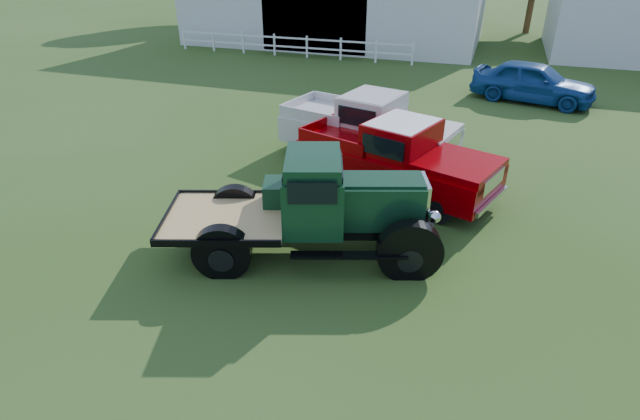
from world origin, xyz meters
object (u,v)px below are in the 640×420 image
(red_pickup, at_px, (396,156))
(white_pickup, at_px, (368,128))
(misc_car_blue, at_px, (533,82))
(vintage_flatbed, at_px, (308,206))

(red_pickup, height_order, white_pickup, white_pickup)
(white_pickup, relative_size, misc_car_blue, 1.13)
(white_pickup, bearing_deg, vintage_flatbed, -74.90)
(vintage_flatbed, height_order, misc_car_blue, vintage_flatbed)
(vintage_flatbed, height_order, white_pickup, vintage_flatbed)
(red_pickup, bearing_deg, white_pickup, 143.07)
(vintage_flatbed, xyz_separation_m, misc_car_blue, (4.86, 13.68, -0.30))
(red_pickup, bearing_deg, misc_car_blue, 89.20)
(misc_car_blue, bearing_deg, white_pickup, 163.00)
(red_pickup, xyz_separation_m, white_pickup, (-1.24, 1.86, 0.01))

